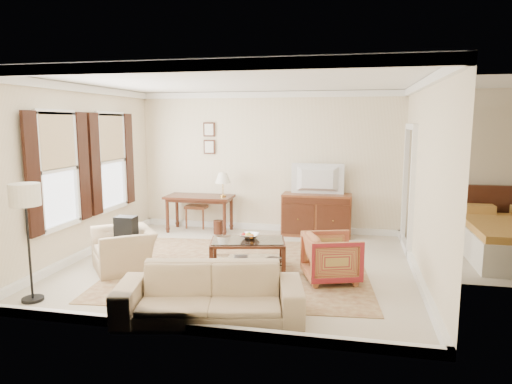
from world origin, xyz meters
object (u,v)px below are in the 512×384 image
at_px(sideboard, 317,215).
at_px(striped_armchair, 331,255).
at_px(writing_desk, 200,201).
at_px(coffee_table, 248,247).
at_px(tv, 317,169).
at_px(club_armchair, 124,242).
at_px(sofa, 210,285).

bearing_deg(sideboard, striped_armchair, -81.00).
height_order(writing_desk, coffee_table, writing_desk).
height_order(sideboard, striped_armchair, sideboard).
relative_size(sideboard, tv, 1.38).
distance_m(club_armchair, sofa, 2.39).
relative_size(striped_armchair, club_armchair, 0.78).
bearing_deg(sideboard, sofa, -101.89).
bearing_deg(coffee_table, striped_armchair, -10.50).
bearing_deg(sideboard, tv, -90.00).
bearing_deg(coffee_table, sofa, -90.82).
height_order(club_armchair, sofa, club_armchair).
xyz_separation_m(writing_desk, striped_armchair, (2.85, -2.50, -0.27)).
bearing_deg(sofa, coffee_table, 77.25).
xyz_separation_m(tv, club_armchair, (-2.77, -2.76, -0.92)).
xyz_separation_m(writing_desk, club_armchair, (-0.34, -2.63, -0.22)).
distance_m(tv, coffee_table, 2.73).
height_order(writing_desk, club_armchair, club_armchair).
distance_m(sideboard, sofa, 4.36).
height_order(sideboard, tv, tv).
height_order(tv, sofa, tv).
distance_m(sideboard, tv, 0.92).
distance_m(writing_desk, coffee_table, 2.76).
bearing_deg(sideboard, writing_desk, -176.43).
bearing_deg(tv, sofa, 78.06).
xyz_separation_m(sideboard, striped_armchair, (0.42, -2.65, -0.04)).
bearing_deg(striped_armchair, coffee_table, 61.40).
xyz_separation_m(tv, striped_armchair, (0.42, -2.63, -0.97)).
relative_size(coffee_table, club_armchair, 1.28).
height_order(writing_desk, sideboard, sideboard).
distance_m(striped_armchair, sofa, 2.08).
distance_m(tv, striped_armchair, 2.84).
distance_m(writing_desk, sideboard, 2.44).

